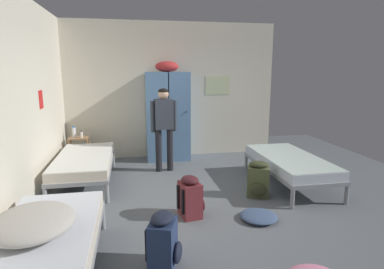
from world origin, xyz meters
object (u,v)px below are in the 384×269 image
object	(u,v)px
backpack_maroon	(191,197)
water_bottle	(74,132)
locker_bank	(168,114)
bed_left_rear	(84,162)
person_traveler	(164,122)
bed_left_front	(45,243)
shelf_unit	(79,148)
lotion_bottle	(82,134)
backpack_olive	(258,180)
clothes_pile_denim	(259,216)
bed_right	(290,162)
backpack_navy	(164,241)
bedding_heap	(32,222)

from	to	relation	value
backpack_maroon	water_bottle	bearing A→B (deg)	124.21
locker_bank	bed_left_rear	world-z (taller)	locker_bank
locker_bank	person_traveler	size ratio (longest dim) A/B	1.32
water_bottle	person_traveler	bearing A→B (deg)	-22.79
bed_left_front	water_bottle	size ratio (longest dim) A/B	8.31
shelf_unit	lotion_bottle	distance (m)	0.30
person_traveler	lotion_bottle	world-z (taller)	person_traveler
water_bottle	locker_bank	bearing A→B (deg)	2.37
bed_left_front	backpack_olive	distance (m)	3.08
lotion_bottle	backpack_maroon	bearing A→B (deg)	-57.42
water_bottle	clothes_pile_denim	size ratio (longest dim) A/B	0.47
bed_left_front	backpack_olive	size ratio (longest dim) A/B	3.45
lotion_bottle	bed_left_front	bearing A→B (deg)	-87.25
person_traveler	clothes_pile_denim	size ratio (longest dim) A/B	3.22
bed_right	backpack_navy	size ratio (longest dim) A/B	3.45
shelf_unit	water_bottle	bearing A→B (deg)	165.96
water_bottle	backpack_olive	distance (m)	3.77
locker_bank	bed_right	distance (m)	2.72
bed_left_front	person_traveler	world-z (taller)	person_traveler
clothes_pile_denim	bed_left_front	bearing A→B (deg)	-161.43
bed_right	bedding_heap	bearing A→B (deg)	-150.41
bed_right	backpack_navy	distance (m)	2.98
bed_left_front	bed_right	distance (m)	3.89
shelf_unit	bed_right	xyz separation A→B (m)	(3.62, -1.85, 0.04)
bed_left_front	person_traveler	distance (m)	3.43
locker_bank	bed_left_front	world-z (taller)	locker_bank
bed_right	backpack_olive	xyz separation A→B (m)	(-0.71, -0.39, -0.12)
lotion_bottle	backpack_olive	distance (m)	3.61
locker_bank	backpack_maroon	bearing A→B (deg)	-90.62
bed_left_rear	water_bottle	bearing A→B (deg)	105.75
backpack_navy	water_bottle	bearing A→B (deg)	110.42
shelf_unit	backpack_maroon	bearing A→B (deg)	-56.76
bed_left_front	bedding_heap	size ratio (longest dim) A/B	2.39
shelf_unit	backpack_olive	world-z (taller)	shelf_unit
locker_bank	bed_right	size ratio (longest dim) A/B	1.09
backpack_olive	clothes_pile_denim	xyz separation A→B (m)	(-0.28, -0.75, -0.22)
person_traveler	backpack_olive	bearing A→B (deg)	-50.52
person_traveler	backpack_maroon	size ratio (longest dim) A/B	2.84
lotion_bottle	backpack_olive	world-z (taller)	lotion_bottle
backpack_maroon	shelf_unit	bearing A→B (deg)	123.24
bed_right	lotion_bottle	bearing A→B (deg)	153.02
shelf_unit	water_bottle	xyz separation A→B (m)	(-0.08, 0.02, 0.33)
bed_left_front	water_bottle	distance (m)	3.83
bed_right	backpack_navy	world-z (taller)	backpack_navy
water_bottle	clothes_pile_denim	xyz separation A→B (m)	(2.71, -3.01, -0.63)
bedding_heap	backpack_maroon	bearing A→B (deg)	34.14
clothes_pile_denim	locker_bank	bearing A→B (deg)	104.79
person_traveler	backpack_olive	xyz separation A→B (m)	(1.26, -1.53, -0.68)
person_traveler	backpack_olive	distance (m)	2.10
person_traveler	water_bottle	world-z (taller)	person_traveler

